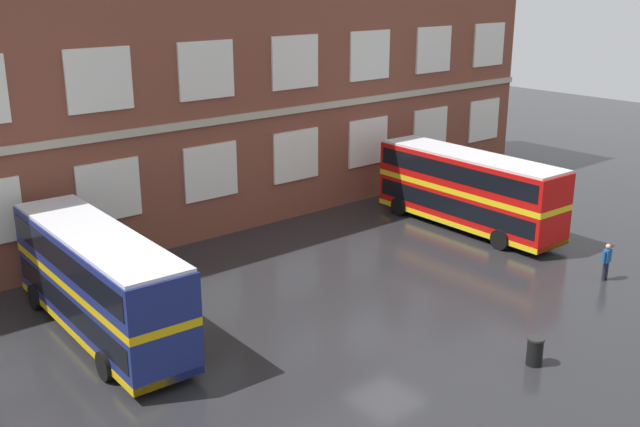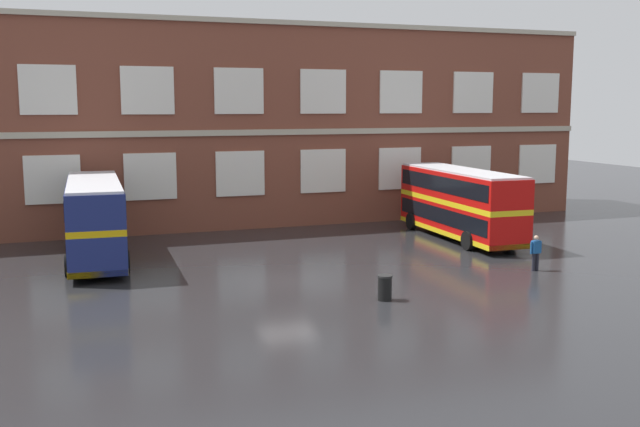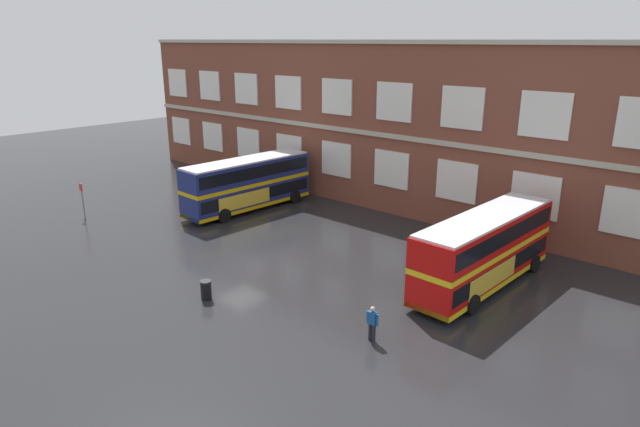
% 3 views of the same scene
% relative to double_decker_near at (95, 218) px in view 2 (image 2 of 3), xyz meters
% --- Properties ---
extents(ground_plane, '(120.00, 120.00, 0.00)m').
position_rel_double_decker_near_xyz_m(ground_plane, '(7.77, -5.39, -2.15)').
color(ground_plane, '#232326').
extents(brick_terminal_building, '(54.97, 8.19, 12.98)m').
position_rel_double_decker_near_xyz_m(brick_terminal_building, '(6.36, 10.59, 4.19)').
color(brick_terminal_building, brown).
rests_on(brick_terminal_building, ground).
extents(double_decker_near, '(3.21, 11.10, 4.07)m').
position_rel_double_decker_near_xyz_m(double_decker_near, '(0.00, 0.00, 0.00)').
color(double_decker_near, navy).
rests_on(double_decker_near, ground).
extents(double_decker_middle, '(3.15, 11.08, 4.07)m').
position_rel_double_decker_near_xyz_m(double_decker_middle, '(20.40, -0.84, 0.00)').
color(double_decker_middle, red).
rests_on(double_decker_middle, ground).
extents(waiting_passenger, '(0.63, 0.25, 1.70)m').
position_rel_double_decker_near_xyz_m(waiting_passenger, '(19.38, -9.52, -1.22)').
color(waiting_passenger, black).
rests_on(waiting_passenger, ground).
extents(station_litter_bin, '(0.60, 0.60, 1.03)m').
position_rel_double_decker_near_xyz_m(station_litter_bin, '(10.43, -11.97, -1.63)').
color(station_litter_bin, black).
rests_on(station_litter_bin, ground).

